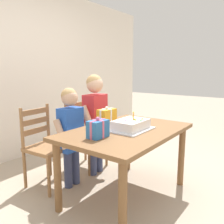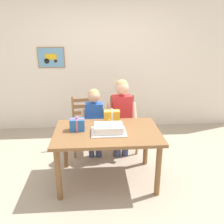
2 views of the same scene
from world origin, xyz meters
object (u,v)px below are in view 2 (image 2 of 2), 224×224
object	(u,v)px
gift_box_beside_cake	(112,116)
child_older	(122,111)
chair_left	(85,124)
gift_box_red_large	(77,125)
chair_right	(123,123)
child_younger	(94,117)
birthday_cake	(109,129)
dining_table	(107,138)

from	to	relation	value
gift_box_beside_cake	child_older	bearing A→B (deg)	61.20
chair_left	child_older	distance (m)	0.70
gift_box_red_large	chair_left	size ratio (longest dim) A/B	0.21
chair_right	child_older	bearing A→B (deg)	-103.30
child_older	child_younger	bearing A→B (deg)	179.96
birthday_cake	child_younger	world-z (taller)	child_younger
chair_left	gift_box_beside_cake	bearing A→B (deg)	-54.49
dining_table	child_younger	distance (m)	0.66
gift_box_beside_cake	chair_right	bearing A→B (deg)	67.65
chair_left	child_younger	size ratio (longest dim) A/B	0.81
gift_box_red_large	child_older	distance (m)	0.87
dining_table	gift_box_red_large	size ratio (longest dim) A/B	7.11
dining_table	chair_left	xyz separation A→B (m)	(-0.32, 0.89, -0.16)
dining_table	chair_right	bearing A→B (deg)	70.30
gift_box_beside_cake	chair_left	bearing A→B (deg)	125.51
dining_table	child_older	xyz separation A→B (m)	(0.26, 0.63, 0.14)
gift_box_red_large	child_older	bearing A→B (deg)	42.19
gift_box_beside_cake	child_younger	distance (m)	0.42
gift_box_red_large	chair_left	world-z (taller)	chair_left
birthday_cake	gift_box_red_large	size ratio (longest dim) A/B	2.30
dining_table	child_older	world-z (taller)	child_older
chair_left	chair_right	size ratio (longest dim) A/B	1.00
chair_left	dining_table	bearing A→B (deg)	-69.93
birthday_cake	chair_right	xyz separation A→B (m)	(0.30, 0.93, -0.31)
birthday_cake	chair_right	distance (m)	1.02
gift_box_beside_cake	child_younger	bearing A→B (deg)	127.95
dining_table	chair_left	distance (m)	0.96
gift_box_beside_cake	chair_left	world-z (taller)	gift_box_beside_cake
gift_box_red_large	child_younger	distance (m)	0.63
chair_left	child_older	size ratio (longest dim) A/B	0.72
dining_table	child_older	distance (m)	0.70
gift_box_red_large	chair_right	size ratio (longest dim) A/B	0.21
child_younger	birthday_cake	bearing A→B (deg)	-74.86
dining_table	gift_box_red_large	bearing A→B (deg)	172.08
chair_left	gift_box_red_large	bearing A→B (deg)	-94.07
birthday_cake	chair_left	distance (m)	1.04
dining_table	gift_box_red_large	distance (m)	0.43
gift_box_red_large	gift_box_beside_cake	world-z (taller)	gift_box_beside_cake
child_older	gift_box_beside_cake	bearing A→B (deg)	-118.80
dining_table	gift_box_beside_cake	size ratio (longest dim) A/B	6.06
birthday_cake	child_older	distance (m)	0.72
birthday_cake	chair_left	xyz separation A→B (m)	(-0.34, 0.93, -0.31)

